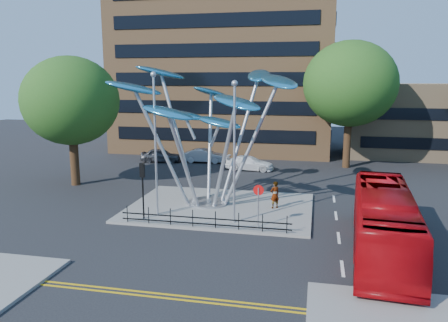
% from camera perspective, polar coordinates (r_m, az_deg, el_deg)
% --- Properties ---
extents(ground, '(120.00, 120.00, 0.00)m').
position_cam_1_polar(ground, '(23.56, -1.29, -10.51)').
color(ground, black).
rests_on(ground, ground).
extents(traffic_island, '(12.00, 9.00, 0.15)m').
position_cam_1_polar(traffic_island, '(29.28, -0.47, -6.07)').
color(traffic_island, slate).
rests_on(traffic_island, ground).
extents(double_yellow_near, '(40.00, 0.12, 0.01)m').
position_cam_1_polar(double_yellow_near, '(18.30, -5.85, -17.11)').
color(double_yellow_near, gold).
rests_on(double_yellow_near, ground).
extents(double_yellow_far, '(40.00, 0.12, 0.01)m').
position_cam_1_polar(double_yellow_far, '(18.04, -6.16, -17.53)').
color(double_yellow_far, gold).
rests_on(double_yellow_far, ground).
extents(brick_tower, '(25.00, 15.00, 30.00)m').
position_cam_1_polar(brick_tower, '(54.89, 0.37, 17.47)').
color(brick_tower, '#936740').
rests_on(brick_tower, ground).
extents(low_building_near, '(15.00, 8.00, 8.00)m').
position_cam_1_polar(low_building_near, '(52.69, 24.08, 4.85)').
color(low_building_near, tan).
rests_on(low_building_near, ground).
extents(tree_right, '(8.80, 8.80, 12.11)m').
position_cam_1_polar(tree_right, '(43.46, 16.15, 9.64)').
color(tree_right, black).
rests_on(tree_right, ground).
extents(tree_left, '(7.60, 7.60, 10.32)m').
position_cam_1_polar(tree_left, '(36.77, -19.40, 7.40)').
color(tree_left, black).
rests_on(tree_left, ground).
extents(leaf_sculpture, '(12.72, 9.54, 9.51)m').
position_cam_1_polar(leaf_sculpture, '(29.00, -2.28, 7.43)').
color(leaf_sculpture, '#9EA0A5').
rests_on(leaf_sculpture, traffic_island).
extents(street_lamp_left, '(0.36, 0.36, 8.80)m').
position_cam_1_polar(street_lamp_left, '(26.85, -8.99, 3.79)').
color(street_lamp_left, '#9EA0A5').
rests_on(street_lamp_left, traffic_island).
extents(street_lamp_right, '(0.36, 0.36, 8.30)m').
position_cam_1_polar(street_lamp_right, '(25.03, 1.37, 2.82)').
color(street_lamp_right, '#9EA0A5').
rests_on(street_lamp_right, traffic_island).
extents(traffic_light_island, '(0.28, 0.18, 3.42)m').
position_cam_1_polar(traffic_light_island, '(26.58, -10.60, -2.33)').
color(traffic_light_island, black).
rests_on(traffic_light_island, traffic_island).
extents(no_entry_sign_island, '(0.60, 0.10, 2.45)m').
position_cam_1_polar(no_entry_sign_island, '(25.00, 4.52, -4.90)').
color(no_entry_sign_island, '#9EA0A5').
rests_on(no_entry_sign_island, traffic_island).
extents(pedestrian_railing_front, '(10.00, 0.06, 1.00)m').
position_cam_1_polar(pedestrian_railing_front, '(25.16, -2.63, -7.79)').
color(pedestrian_railing_front, black).
rests_on(pedestrian_railing_front, traffic_island).
extents(red_bus, '(3.57, 11.69, 3.21)m').
position_cam_1_polar(red_bus, '(23.04, 20.13, -7.46)').
color(red_bus, '#A8070D').
rests_on(red_bus, ground).
extents(pedestrian, '(0.78, 0.75, 1.80)m').
position_cam_1_polar(pedestrian, '(28.83, 6.65, -4.40)').
color(pedestrian, gray).
rests_on(pedestrian, traffic_island).
extents(parked_car_left, '(4.32, 2.20, 1.41)m').
position_cam_1_polar(parked_car_left, '(45.73, -8.23, 0.74)').
color(parked_car_left, '#404248').
rests_on(parked_car_left, ground).
extents(parked_car_mid, '(4.36, 1.69, 1.42)m').
position_cam_1_polar(parked_car_mid, '(45.02, -2.55, 0.69)').
color(parked_car_mid, '#B5B8BD').
rests_on(parked_car_mid, ground).
extents(parked_car_right, '(4.66, 2.05, 1.33)m').
position_cam_1_polar(parked_car_right, '(41.34, 3.35, -0.28)').
color(parked_car_right, white).
rests_on(parked_car_right, ground).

